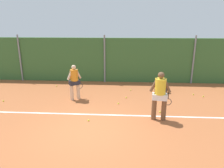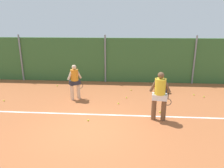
% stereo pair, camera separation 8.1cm
% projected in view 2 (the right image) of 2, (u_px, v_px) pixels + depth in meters
% --- Properties ---
extents(ground_plane, '(28.87, 28.87, 0.00)m').
position_uv_depth(ground_plane, '(95.00, 109.00, 9.31)').
color(ground_plane, '#A85B33').
extents(hedge_fence_backdrop, '(18.77, 0.25, 2.75)m').
position_uv_depth(hedge_fence_backdrop, '(106.00, 60.00, 13.26)').
color(hedge_fence_backdrop, '#386633').
rests_on(hedge_fence_backdrop, ground_plane).
extents(fence_post_left, '(0.10, 0.10, 2.94)m').
position_uv_depth(fence_post_left, '(21.00, 58.00, 13.44)').
color(fence_post_left, gray).
rests_on(fence_post_left, ground_plane).
extents(fence_post_center, '(0.10, 0.10, 2.94)m').
position_uv_depth(fence_post_center, '(105.00, 59.00, 13.06)').
color(fence_post_center, gray).
rests_on(fence_post_center, ground_plane).
extents(fence_post_right, '(0.10, 0.10, 2.94)m').
position_uv_depth(fence_post_right, '(194.00, 60.00, 12.69)').
color(fence_post_right, gray).
rests_on(fence_post_right, ground_plane).
extents(court_baseline_paint, '(13.71, 0.10, 0.01)m').
position_uv_depth(court_baseline_paint, '(93.00, 114.00, 8.76)').
color(court_baseline_paint, white).
rests_on(court_baseline_paint, ground_plane).
extents(player_foreground_near, '(0.87, 0.41, 1.93)m').
position_uv_depth(player_foreground_near, '(160.00, 94.00, 7.99)').
color(player_foreground_near, brown).
rests_on(player_foreground_near, ground_plane).
extents(player_midcourt, '(0.66, 0.56, 1.74)m').
position_uv_depth(player_midcourt, '(75.00, 80.00, 10.22)').
color(player_midcourt, beige).
rests_on(player_midcourt, ground_plane).
extents(ball_hopper, '(0.36, 0.36, 0.51)m').
position_uv_depth(ball_hopper, '(165.00, 87.00, 11.37)').
color(ball_hopper, '#2D2D33').
rests_on(ball_hopper, ground_plane).
extents(tennis_ball_0, '(0.07, 0.07, 0.07)m').
position_uv_depth(tennis_ball_0, '(194.00, 95.00, 11.01)').
color(tennis_ball_0, '#CCDB33').
rests_on(tennis_ball_0, ground_plane).
extents(tennis_ball_1, '(0.07, 0.07, 0.07)m').
position_uv_depth(tennis_ball_1, '(131.00, 90.00, 11.77)').
color(tennis_ball_1, '#CCDB33').
rests_on(tennis_ball_1, ground_plane).
extents(tennis_ball_2, '(0.07, 0.07, 0.07)m').
position_uv_depth(tennis_ball_2, '(57.00, 86.00, 12.56)').
color(tennis_ball_2, '#CCDB33').
rests_on(tennis_ball_2, ground_plane).
extents(tennis_ball_4, '(0.07, 0.07, 0.07)m').
position_uv_depth(tennis_ball_4, '(126.00, 98.00, 10.60)').
color(tennis_ball_4, '#CCDB33').
rests_on(tennis_ball_4, ground_plane).
extents(tennis_ball_5, '(0.07, 0.07, 0.07)m').
position_uv_depth(tennis_ball_5, '(118.00, 103.00, 9.84)').
color(tennis_ball_5, '#CCDB33').
rests_on(tennis_ball_5, ground_plane).
extents(tennis_ball_6, '(0.07, 0.07, 0.07)m').
position_uv_depth(tennis_ball_6, '(160.00, 112.00, 8.91)').
color(tennis_ball_6, '#CCDB33').
rests_on(tennis_ball_6, ground_plane).
extents(tennis_ball_7, '(0.07, 0.07, 0.07)m').
position_uv_depth(tennis_ball_7, '(88.00, 120.00, 8.18)').
color(tennis_ball_7, '#CCDB33').
rests_on(tennis_ball_7, ground_plane).
extents(tennis_ball_8, '(0.07, 0.07, 0.07)m').
position_uv_depth(tennis_ball_8, '(4.00, 101.00, 10.20)').
color(tennis_ball_8, '#CCDB33').
rests_on(tennis_ball_8, ground_plane).
extents(tennis_ball_9, '(0.07, 0.07, 0.07)m').
position_uv_depth(tennis_ball_9, '(204.00, 97.00, 10.72)').
color(tennis_ball_9, '#CCDB33').
rests_on(tennis_ball_9, ground_plane).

